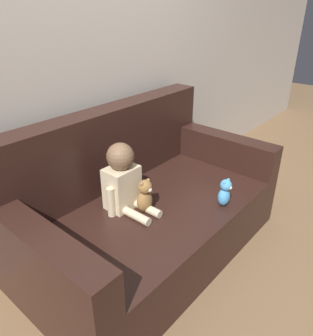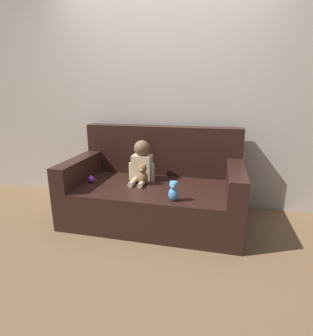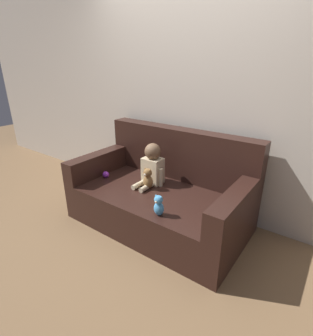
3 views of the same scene
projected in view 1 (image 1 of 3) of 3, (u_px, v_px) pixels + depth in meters
ground_plane at (152, 248)px, 2.34m from camera, size 12.00×12.00×0.00m
wall_back at (83, 50)px, 2.09m from camera, size 8.00×0.05×2.60m
couch at (144, 208)px, 2.25m from camera, size 1.78×0.99×0.95m
person_baby at (123, 180)px, 2.03m from camera, size 0.28×0.36×0.44m
teddy_bear_brown at (145, 196)px, 2.02m from camera, size 0.11×0.10×0.22m
plush_toy_side at (225, 193)px, 2.09m from camera, size 0.09×0.09×0.19m
toy_ball at (80, 257)px, 1.65m from camera, size 0.07×0.07×0.07m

